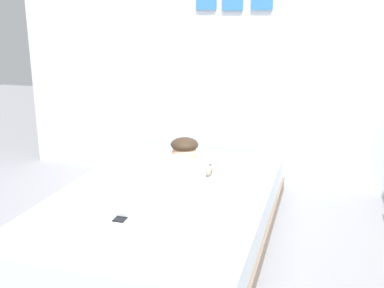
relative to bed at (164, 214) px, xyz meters
name	(u,v)px	position (x,y,z in m)	size (l,w,h in m)	color
ground_plane	(169,276)	(0.20, -0.47, -0.15)	(11.91, 11.91, 0.00)	gray
back_wall	(234,37)	(0.20, 1.20, 1.10)	(3.95, 0.12, 2.50)	silver
bed	(164,214)	(0.00, 0.00, 0.00)	(1.38, 2.09, 0.31)	#726051
pillow	(188,156)	(-0.03, 0.62, 0.21)	(0.52, 0.32, 0.11)	silver
person_lying	(168,176)	(0.02, 0.02, 0.26)	(0.43, 0.92, 0.27)	silver
coffee_cup	(218,171)	(0.27, 0.41, 0.19)	(0.12, 0.09, 0.07)	white
cell_phone	(123,217)	(-0.09, -0.43, 0.16)	(0.07, 0.14, 0.01)	black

